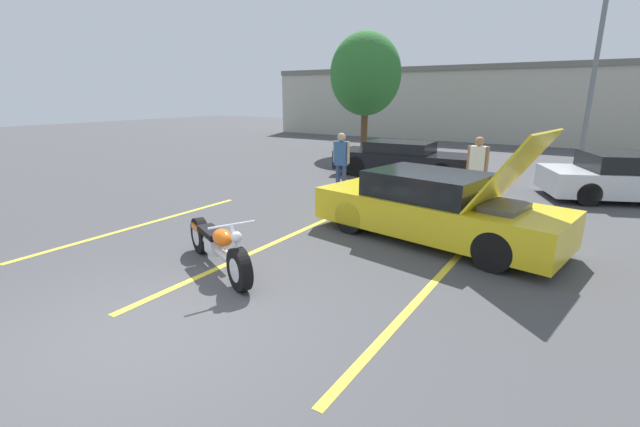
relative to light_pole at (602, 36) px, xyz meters
name	(u,v)px	position (x,y,z in m)	size (l,w,h in m)	color
ground_plane	(144,335)	(-3.77, -17.27, -4.81)	(80.00, 80.00, 0.00)	#474749
parking_stripe_foreground	(143,225)	(-7.66, -14.52, -4.81)	(0.12, 5.40, 0.01)	yellow
parking_stripe_middle	(252,253)	(-4.51, -14.52, -4.81)	(0.12, 5.40, 0.01)	yellow
parking_stripe_back	(422,296)	(-1.36, -14.52, -4.81)	(0.12, 5.40, 0.01)	yellow
far_building	(520,102)	(-3.77, 8.26, -2.48)	(32.00, 4.20, 4.40)	#B2AD9E
light_pole	(602,36)	(0.00, 0.00, 0.00)	(1.21, 0.28, 8.85)	slate
tree_background	(366,74)	(-9.07, -1.29, -1.17)	(3.28, 3.28, 5.54)	brown
motorcycle	(218,246)	(-4.48, -15.36, -4.42)	(2.30, 1.21, 0.95)	black
show_car_hood_open	(435,208)	(-2.02, -12.06, -4.17)	(4.92, 2.53, 2.19)	yellow
parked_car_right_row	(626,178)	(1.20, -6.09, -4.22)	(4.47, 3.34, 1.25)	silver
parked_car_left_row	(404,159)	(-5.10, -6.02, -4.23)	(4.84, 2.00, 1.19)	black
spectator_near_motorcycle	(477,165)	(-2.02, -8.93, -3.77)	(0.52, 0.23, 1.74)	#38476B
spectator_midground	(341,158)	(-5.50, -9.64, -3.78)	(0.52, 0.23, 1.73)	#38476B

